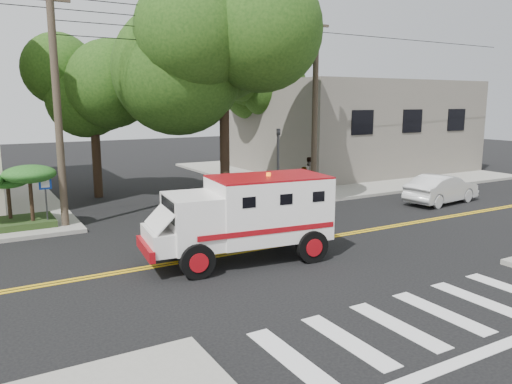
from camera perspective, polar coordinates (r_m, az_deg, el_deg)
ground at (r=16.92m, az=1.80°, el=-6.27°), size 100.00×100.00×0.00m
sidewalk_ne at (r=35.40m, az=8.90°, el=2.48°), size 17.00×17.00×0.15m
building_right at (r=36.46m, az=10.39°, el=7.51°), size 14.00×12.00×6.00m
utility_pole_left at (r=20.00m, az=-21.74°, el=8.66°), size 0.28×0.28×9.00m
utility_pole_right at (r=24.90m, az=6.75°, el=9.49°), size 0.28×0.28×9.00m
tree_main at (r=22.70m, az=-2.36°, el=16.31°), size 6.08×5.70×9.85m
tree_left at (r=26.24m, az=-17.41°, el=11.83°), size 4.48×4.20×7.70m
tree_right at (r=34.31m, az=0.52°, el=12.43°), size 4.80×4.50×8.20m
traffic_signal at (r=23.13m, az=2.53°, el=3.85°), size 0.15×0.18×3.60m
accessibility_sign at (r=20.38m, az=-22.89°, el=-0.28°), size 0.45×0.10×2.02m
palm_planter at (r=20.67m, az=-26.50°, el=0.37°), size 3.52×2.63×2.36m
armored_truck at (r=15.19m, az=-1.09°, el=-2.46°), size 5.86×2.82×2.58m
parked_sedan at (r=25.52m, az=20.45°, el=0.34°), size 4.36×1.98×1.39m
pedestrian_a at (r=24.55m, az=5.39°, el=1.11°), size 0.64×0.50×1.54m
pedestrian_b at (r=26.89m, az=6.02°, el=2.13°), size 1.02×0.91×1.75m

